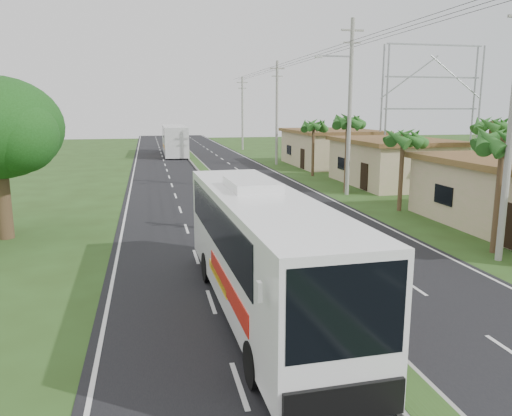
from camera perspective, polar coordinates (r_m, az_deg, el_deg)
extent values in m
plane|color=#2C4419|center=(16.97, 6.82, -9.70)|extent=(180.00, 180.00, 0.00)
cube|color=black|center=(35.86, -3.60, 1.59)|extent=(14.00, 160.00, 0.02)
cube|color=gray|center=(35.85, -3.60, 1.73)|extent=(1.20, 160.00, 0.17)
cube|color=#2C4419|center=(35.83, -3.60, 1.87)|extent=(0.95, 160.00, 0.02)
cube|color=silver|center=(35.50, -14.35, 1.14)|extent=(0.12, 160.00, 0.01)
cube|color=silver|center=(37.44, 6.60, 1.94)|extent=(0.12, 160.00, 0.01)
cube|color=tan|center=(41.90, 15.29, 4.93)|extent=(7.00, 10.00, 3.35)
cube|color=#56341E|center=(41.75, 15.42, 7.43)|extent=(7.60, 10.60, 0.32)
cube|color=tan|center=(54.64, 8.52, 6.69)|extent=(8.00, 11.00, 3.50)
cube|color=#56341E|center=(54.52, 8.58, 8.69)|extent=(8.60, 11.60, 0.32)
cylinder|color=#473321|center=(23.21, 25.94, 1.34)|extent=(0.26, 0.26, 5.00)
cylinder|color=#473321|center=(30.91, 16.25, 3.89)|extent=(0.26, 0.26, 4.60)
cylinder|color=#473321|center=(36.90, 10.30, 5.93)|extent=(0.26, 0.26, 5.40)
cylinder|color=#473321|center=(45.50, 6.54, 6.65)|extent=(0.26, 0.26, 4.80)
cylinder|color=#473321|center=(37.78, 25.01, 5.02)|extent=(0.26, 0.26, 5.20)
cylinder|color=#473321|center=(26.16, -26.96, 1.15)|extent=(0.70, 0.70, 4.00)
sphere|color=#174111|center=(24.60, -25.43, 7.53)|extent=(3.40, 3.40, 3.40)
cylinder|color=gray|center=(21.85, 27.19, 8.62)|extent=(0.28, 0.28, 11.00)
cylinder|color=gray|center=(35.71, 10.66, 11.04)|extent=(0.28, 0.28, 12.00)
cube|color=gray|center=(36.08, 10.98, 19.32)|extent=(1.60, 0.12, 0.12)
cube|color=gray|center=(35.97, 10.93, 18.06)|extent=(1.20, 0.10, 0.10)
cube|color=gray|center=(35.43, 9.00, 16.77)|extent=(2.40, 0.10, 0.10)
cylinder|color=gray|center=(54.71, 2.39, 10.74)|extent=(0.28, 0.28, 11.00)
cube|color=gray|center=(54.87, 2.44, 15.65)|extent=(1.60, 0.12, 0.12)
cube|color=gray|center=(54.81, 2.43, 14.82)|extent=(1.20, 0.10, 0.10)
cylinder|color=gray|center=(74.24, -1.56, 10.71)|extent=(0.28, 0.28, 10.50)
cube|color=gray|center=(74.33, -1.58, 14.14)|extent=(1.60, 0.12, 0.12)
cube|color=gray|center=(74.29, -1.58, 13.53)|extent=(1.20, 0.10, 0.10)
cylinder|color=gray|center=(49.72, 14.66, 10.91)|extent=(0.18, 0.18, 12.00)
cylinder|color=gray|center=(54.93, 24.17, 10.30)|extent=(0.18, 0.18, 12.00)
cylinder|color=gray|center=(50.61, 14.14, 10.93)|extent=(0.18, 0.18, 12.00)
cylinder|color=gray|center=(55.74, 23.56, 10.35)|extent=(0.18, 0.18, 12.00)
cube|color=gray|center=(52.58, 19.37, 10.64)|extent=(10.00, 0.14, 0.14)
cube|color=gray|center=(52.66, 19.59, 13.90)|extent=(10.00, 0.14, 0.14)
cube|color=gray|center=(52.91, 19.81, 17.14)|extent=(10.00, 0.14, 0.14)
cube|color=white|center=(14.66, 0.62, -4.63)|extent=(2.86, 12.14, 3.17)
cube|color=black|center=(15.05, 0.05, -1.46)|extent=(2.84, 9.73, 1.27)
cube|color=black|center=(9.15, 10.22, -11.53)|extent=(2.27, 0.20, 1.77)
cube|color=red|center=(13.74, 1.88, -8.52)|extent=(2.71, 5.30, 0.55)
cube|color=yellow|center=(15.20, 0.32, -7.54)|extent=(2.65, 3.09, 0.25)
cube|color=white|center=(15.44, -0.49, 2.75)|extent=(1.48, 2.45, 0.28)
cylinder|color=black|center=(11.53, -0.16, -17.42)|extent=(0.35, 1.06, 1.05)
cylinder|color=black|center=(12.21, 10.69, -15.90)|extent=(0.35, 1.06, 1.05)
cylinder|color=black|center=(17.91, -5.54, -6.75)|extent=(0.35, 1.06, 1.05)
cylinder|color=black|center=(18.36, 1.54, -6.25)|extent=(0.35, 1.06, 1.05)
cube|color=silver|center=(66.63, -9.30, 7.69)|extent=(2.94, 13.07, 3.63)
cube|color=black|center=(67.14, -9.35, 8.64)|extent=(2.96, 9.66, 1.23)
cube|color=orange|center=(65.55, -9.24, 7.03)|extent=(2.93, 6.26, 0.40)
cylinder|color=black|center=(61.33, -10.19, 6.00)|extent=(0.35, 1.09, 1.09)
cylinder|color=black|center=(61.45, -7.86, 6.08)|extent=(0.35, 1.09, 1.09)
cylinder|color=black|center=(71.50, -10.45, 6.73)|extent=(0.35, 1.09, 1.09)
cylinder|color=black|center=(71.60, -8.44, 6.80)|extent=(0.35, 1.09, 1.09)
imported|color=black|center=(20.04, 2.40, -4.74)|extent=(1.79, 1.18, 1.05)
imported|color=maroon|center=(19.82, 2.42, -2.36)|extent=(0.72, 0.61, 1.66)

